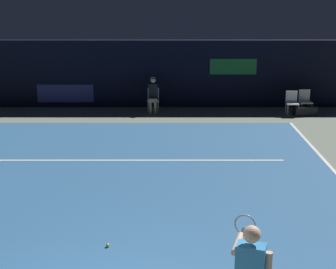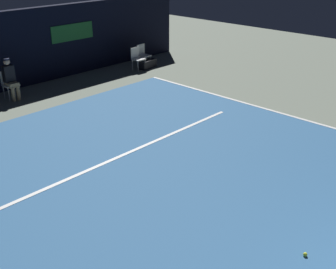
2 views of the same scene
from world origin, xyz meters
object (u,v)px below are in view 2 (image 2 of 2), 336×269
Objects in this scene: line_judge_on_chair at (10,78)px; courtside_chair_near at (143,54)px; courtside_chair_far at (137,57)px; tennis_ball at (305,254)px; equipment_bag at (148,64)px.

line_judge_on_chair is 5.66m from courtside_chair_near.
courtside_chair_far is 12.94× the size of tennis_ball.
equipment_bag is (6.13, 10.00, 0.11)m from tennis_ball.
line_judge_on_chair is at bearing 175.59° from courtside_chair_far.
courtside_chair_near reaches higher than equipment_bag.
courtside_chair_far is (-0.54, -0.24, 0.00)m from courtside_chair_near.
equipment_bag is at bearing -4.75° from line_judge_on_chair.
courtside_chair_near is 0.60m from courtside_chair_far.
tennis_ball is (-0.53, -10.47, -0.64)m from line_judge_on_chair.
equipment_bag is (0.48, -0.07, -0.34)m from courtside_chair_far.
courtside_chair_far is at bearing -4.41° from line_judge_on_chair.
courtside_chair_far is at bearing -156.11° from courtside_chair_near.
line_judge_on_chair reaches higher than courtside_chair_near.
courtside_chair_near and courtside_chair_far have the same top height.
tennis_ball is (-6.19, -10.32, -0.46)m from courtside_chair_near.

